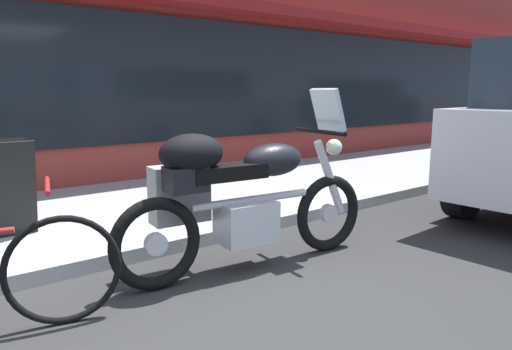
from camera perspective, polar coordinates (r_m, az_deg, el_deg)
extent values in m
plane|color=#2D2D2D|center=(3.20, -3.07, -15.60)|extent=(80.00, 80.00, 0.00)
cube|color=maroon|center=(10.17, 11.62, 19.48)|extent=(19.93, 0.35, 6.13)
cube|color=black|center=(9.90, 12.22, 10.89)|extent=(13.95, 0.06, 1.80)
cube|color=maroon|center=(9.84, 13.50, 17.27)|extent=(13.95, 0.60, 0.16)
cube|color=#A1A1A1|center=(11.81, 26.76, 2.64)|extent=(30.00, 2.87, 0.12)
torus|color=black|center=(4.18, 8.78, -4.60)|extent=(0.68, 0.16, 0.67)
cylinder|color=silver|center=(4.18, 8.78, -4.60)|extent=(0.17, 0.08, 0.16)
torus|color=black|center=(3.40, -12.03, -8.18)|extent=(0.68, 0.16, 0.67)
cylinder|color=silver|center=(3.40, -12.03, -8.18)|extent=(0.17, 0.08, 0.16)
cube|color=silver|center=(3.68, -1.18, -5.68)|extent=(0.47, 0.35, 0.32)
cylinder|color=silver|center=(3.67, -0.52, -3.01)|extent=(1.03, 0.17, 0.06)
ellipsoid|color=black|center=(3.72, 2.10, 1.87)|extent=(0.55, 0.33, 0.26)
cube|color=black|center=(3.51, -3.58, 0.37)|extent=(0.62, 0.30, 0.11)
cube|color=black|center=(3.37, -8.51, -0.47)|extent=(0.30, 0.25, 0.18)
cylinder|color=silver|center=(4.11, 8.90, -0.28)|extent=(0.35, 0.11, 0.67)
cylinder|color=black|center=(3.98, 7.74, 5.23)|extent=(0.10, 0.62, 0.04)
cube|color=silver|center=(4.02, 8.69, 7.83)|extent=(0.18, 0.33, 0.35)
sphere|color=#EAEACC|center=(4.09, 9.42, 3.36)|extent=(0.14, 0.14, 0.14)
cube|color=#9F9F9F|center=(3.64, -9.24, -2.28)|extent=(0.46, 0.25, 0.44)
cube|color=black|center=(3.73, -10.07, -1.98)|extent=(0.37, 0.06, 0.03)
ellipsoid|color=black|center=(3.36, -7.81, 2.62)|extent=(0.51, 0.37, 0.28)
torus|color=black|center=(3.08, -22.31, -10.64)|extent=(0.67, 0.21, 0.68)
cylinder|color=#B22323|center=(2.94, -23.97, -1.17)|extent=(0.15, 0.47, 0.03)
cylinder|color=black|center=(5.67, 23.86, -1.49)|extent=(0.67, 0.25, 0.66)
cube|color=black|center=(4.56, -28.44, -1.73)|extent=(0.55, 0.18, 0.85)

